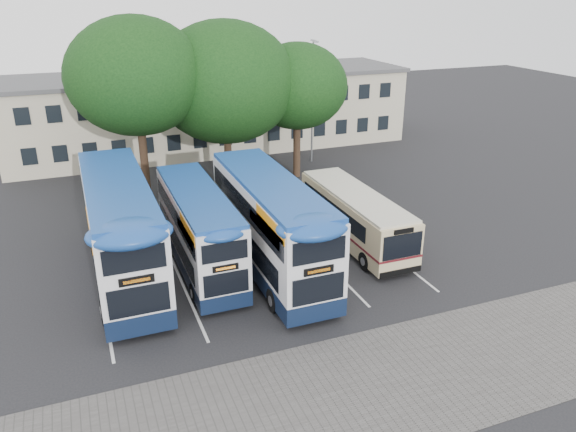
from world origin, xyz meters
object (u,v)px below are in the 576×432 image
(tree_left, at_px, (136,76))
(bus_dd_left, at_px, (120,226))
(lamp_post, at_px, (313,95))
(bus_dd_right, at_px, (270,221))
(tree_mid, at_px, (225,82))
(tree_right, at_px, (297,86))
(bus_dd_mid, at_px, (199,226))
(bus_single, at_px, (354,214))

(tree_left, distance_m, bus_dd_left, 11.90)
(lamp_post, bearing_deg, bus_dd_right, -119.83)
(lamp_post, distance_m, tree_mid, 8.04)
(tree_right, height_order, bus_dd_left, tree_right)
(lamp_post, xyz_separation_m, tree_right, (-2.45, -2.94, 1.27))
(lamp_post, height_order, bus_dd_left, lamp_post)
(tree_left, relative_size, bus_dd_left, 0.99)
(bus_dd_right, bearing_deg, tree_mid, 82.95)
(tree_left, height_order, bus_dd_mid, tree_left)
(tree_left, bearing_deg, bus_single, -49.29)
(bus_dd_right, bearing_deg, bus_dd_mid, 155.21)
(tree_mid, relative_size, bus_single, 1.18)
(tree_mid, bearing_deg, bus_dd_right, -97.05)
(lamp_post, bearing_deg, bus_dd_mid, -130.26)
(bus_dd_left, distance_m, bus_single, 11.83)
(tree_mid, bearing_deg, tree_left, -172.12)
(tree_right, bearing_deg, tree_left, -177.28)
(tree_left, height_order, bus_dd_left, tree_left)
(tree_left, distance_m, bus_dd_right, 13.87)
(bus_dd_right, distance_m, bus_single, 5.49)
(tree_left, bearing_deg, bus_dd_right, -71.68)
(lamp_post, height_order, tree_right, tree_right)
(tree_mid, height_order, bus_single, tree_mid)
(tree_mid, bearing_deg, bus_single, -72.67)
(tree_mid, xyz_separation_m, bus_dd_left, (-8.18, -11.24, -4.27))
(lamp_post, relative_size, bus_dd_left, 0.80)
(lamp_post, xyz_separation_m, bus_single, (-3.77, -14.20, -3.54))
(bus_dd_left, bearing_deg, lamp_post, 41.79)
(bus_dd_mid, height_order, bus_single, bus_dd_mid)
(tree_mid, xyz_separation_m, bus_single, (3.60, -11.54, -5.32))
(bus_dd_left, bearing_deg, tree_right, 39.92)
(tree_right, bearing_deg, lamp_post, 50.16)
(lamp_post, height_order, tree_mid, tree_mid)
(lamp_post, distance_m, bus_dd_left, 21.01)
(lamp_post, bearing_deg, tree_mid, -160.17)
(lamp_post, distance_m, bus_dd_right, 18.24)
(tree_mid, height_order, bus_dd_left, tree_mid)
(bus_dd_mid, bearing_deg, tree_right, 49.64)
(tree_left, relative_size, tree_right, 1.21)
(tree_right, xyz_separation_m, bus_dd_left, (-13.10, -10.96, -3.76))
(tree_left, distance_m, tree_right, 10.66)
(tree_mid, distance_m, bus_dd_right, 13.81)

